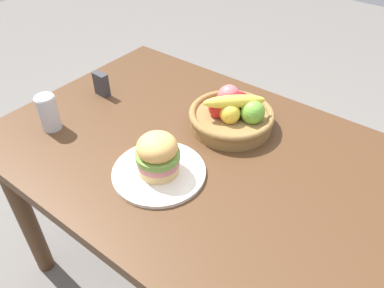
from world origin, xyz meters
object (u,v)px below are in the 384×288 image
fruit_basket (232,114)px  napkin_holder (101,84)px  sandwich (158,154)px  plate (159,172)px  soda_can (48,113)px

fruit_basket → napkin_holder: bearing=-165.3°
sandwich → napkin_holder: (-0.46, 0.20, -0.03)m
fruit_basket → plate: bearing=-97.1°
plate → soda_can: 0.45m
sandwich → soda_can: sandwich is taller
plate → soda_can: soda_can is taller
sandwich → fruit_basket: (0.04, 0.33, -0.03)m
soda_can → napkin_holder: soda_can is taller
soda_can → napkin_holder: size_ratio=1.40×
sandwich → fruit_basket: sandwich is taller
plate → sandwich: size_ratio=2.13×
plate → fruit_basket: fruit_basket is taller
plate → soda_can: (-0.44, -0.05, 0.06)m
fruit_basket → napkin_holder: fruit_basket is taller
plate → soda_can: size_ratio=2.21×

